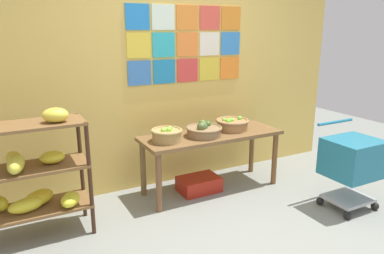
{
  "coord_description": "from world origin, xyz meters",
  "views": [
    {
      "loc": [
        -1.76,
        -2.04,
        1.76
      ],
      "look_at": [
        -0.11,
        1.06,
        0.81
      ],
      "focal_mm": 34.21,
      "sensor_mm": 36.0,
      "label": 1
    }
  ],
  "objects_px": {
    "fruit_basket_back_right": "(232,124)",
    "produce_crate_under_table": "(199,184)",
    "display_table": "(211,141)",
    "fruit_basket_back_left": "(204,130)",
    "banana_shelf_unit": "(27,171)",
    "shopping_cart": "(352,161)",
    "fruit_basket_right": "(167,135)"
  },
  "relations": [
    {
      "from": "banana_shelf_unit",
      "to": "fruit_basket_back_right",
      "type": "bearing_deg",
      "value": 4.3
    },
    {
      "from": "fruit_basket_back_left",
      "to": "display_table",
      "type": "bearing_deg",
      "value": 17.05
    },
    {
      "from": "fruit_basket_back_right",
      "to": "produce_crate_under_table",
      "type": "relative_size",
      "value": 0.84
    },
    {
      "from": "produce_crate_under_table",
      "to": "shopping_cart",
      "type": "height_order",
      "value": "shopping_cart"
    },
    {
      "from": "banana_shelf_unit",
      "to": "fruit_basket_right",
      "type": "distance_m",
      "value": 1.33
    },
    {
      "from": "banana_shelf_unit",
      "to": "fruit_basket_back_right",
      "type": "relative_size",
      "value": 3.05
    },
    {
      "from": "fruit_basket_right",
      "to": "shopping_cart",
      "type": "height_order",
      "value": "shopping_cart"
    },
    {
      "from": "fruit_basket_back_right",
      "to": "shopping_cart",
      "type": "relative_size",
      "value": 0.44
    },
    {
      "from": "fruit_basket_right",
      "to": "produce_crate_under_table",
      "type": "relative_size",
      "value": 0.72
    },
    {
      "from": "fruit_basket_back_left",
      "to": "banana_shelf_unit",
      "type": "bearing_deg",
      "value": -176.92
    },
    {
      "from": "fruit_basket_right",
      "to": "produce_crate_under_table",
      "type": "distance_m",
      "value": 0.76
    },
    {
      "from": "fruit_basket_right",
      "to": "fruit_basket_back_right",
      "type": "bearing_deg",
      "value": 4.17
    },
    {
      "from": "fruit_basket_back_left",
      "to": "shopping_cart",
      "type": "xyz_separation_m",
      "value": [
        1.12,
        -0.99,
        -0.22
      ]
    },
    {
      "from": "banana_shelf_unit",
      "to": "fruit_basket_back_left",
      "type": "relative_size",
      "value": 2.95
    },
    {
      "from": "fruit_basket_back_right",
      "to": "fruit_basket_right",
      "type": "distance_m",
      "value": 0.84
    },
    {
      "from": "fruit_basket_back_right",
      "to": "produce_crate_under_table",
      "type": "xyz_separation_m",
      "value": [
        -0.44,
        -0.02,
        -0.64
      ]
    },
    {
      "from": "produce_crate_under_table",
      "to": "shopping_cart",
      "type": "relative_size",
      "value": 0.52
    },
    {
      "from": "display_table",
      "to": "shopping_cart",
      "type": "distance_m",
      "value": 1.44
    },
    {
      "from": "fruit_basket_back_right",
      "to": "shopping_cart",
      "type": "xyz_separation_m",
      "value": [
        0.71,
        -1.06,
        -0.22
      ]
    },
    {
      "from": "fruit_basket_back_right",
      "to": "fruit_basket_right",
      "type": "xyz_separation_m",
      "value": [
        -0.84,
        -0.06,
        0.0
      ]
    },
    {
      "from": "display_table",
      "to": "fruit_basket_back_right",
      "type": "height_order",
      "value": "fruit_basket_back_right"
    },
    {
      "from": "fruit_basket_back_left",
      "to": "fruit_basket_back_right",
      "type": "bearing_deg",
      "value": 9.46
    },
    {
      "from": "fruit_basket_back_left",
      "to": "produce_crate_under_table",
      "type": "height_order",
      "value": "fruit_basket_back_left"
    },
    {
      "from": "display_table",
      "to": "fruit_basket_right",
      "type": "height_order",
      "value": "fruit_basket_right"
    },
    {
      "from": "display_table",
      "to": "produce_crate_under_table",
      "type": "height_order",
      "value": "display_table"
    },
    {
      "from": "fruit_basket_back_right",
      "to": "shopping_cart",
      "type": "bearing_deg",
      "value": -56.41
    },
    {
      "from": "fruit_basket_back_right",
      "to": "fruit_basket_right",
      "type": "relative_size",
      "value": 1.16
    },
    {
      "from": "display_table",
      "to": "fruit_basket_right",
      "type": "bearing_deg",
      "value": -176.97
    },
    {
      "from": "display_table",
      "to": "shopping_cart",
      "type": "height_order",
      "value": "shopping_cart"
    },
    {
      "from": "banana_shelf_unit",
      "to": "fruit_basket_right",
      "type": "bearing_deg",
      "value": 4.38
    },
    {
      "from": "display_table",
      "to": "fruit_basket_back_left",
      "type": "relative_size",
      "value": 4.06
    },
    {
      "from": "banana_shelf_unit",
      "to": "produce_crate_under_table",
      "type": "bearing_deg",
      "value": 4.77
    }
  ]
}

